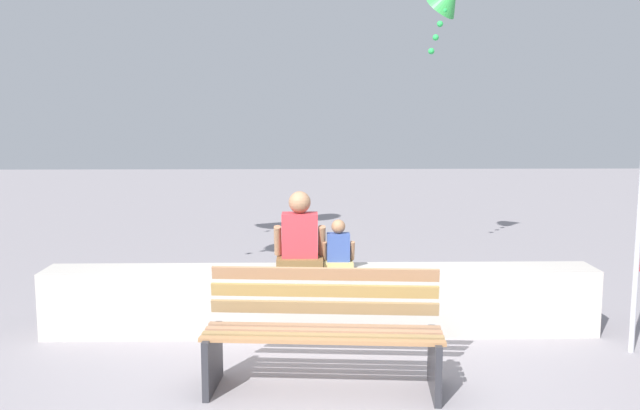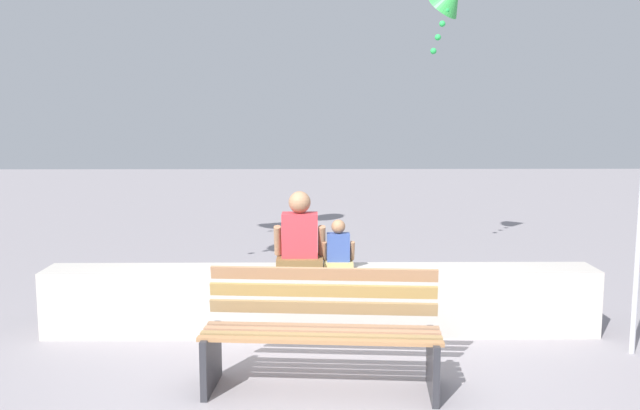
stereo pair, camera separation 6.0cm
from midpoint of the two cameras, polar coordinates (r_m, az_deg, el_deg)
ground_plane at (r=5.42m, az=0.59°, el=-14.87°), size 40.00×40.00×0.00m
seawall_ledge at (r=6.50m, az=0.35°, el=-8.03°), size 5.20×0.46×0.63m
park_bench at (r=5.23m, az=0.47°, el=-10.74°), size 1.83×0.74×0.88m
person_adult at (r=6.32m, az=-1.44°, el=-2.87°), size 0.48×0.35×0.73m
person_child at (r=6.35m, az=1.82°, el=-3.78°), size 0.31×0.22×0.47m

